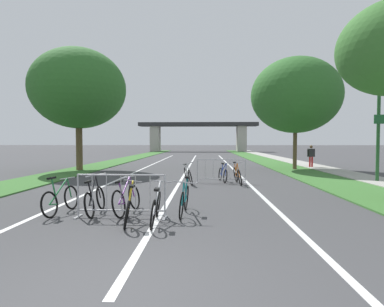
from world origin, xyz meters
name	(u,v)px	position (x,y,z in m)	size (l,w,h in m)	color
ground_plane	(108,302)	(0.00, 0.00, 0.00)	(300.00, 300.00, 0.00)	#3D3D3F
grass_verge_left	(123,160)	(-6.75, 25.67, 0.03)	(2.54, 62.75, 0.05)	#386B2D
grass_verge_right	(264,161)	(6.75, 25.67, 0.03)	(2.54, 62.75, 0.05)	#386B2D
sidewalk_path_right	(287,160)	(8.95, 25.67, 0.04)	(1.87, 62.75, 0.08)	#9E9B93
lane_stripe_center	(189,167)	(0.00, 18.15, 0.00)	(0.14, 36.30, 0.01)	silver
lane_stripe_right_lane	(231,167)	(3.01, 18.15, 0.00)	(0.14, 36.30, 0.01)	silver
lane_stripe_left_lane	(146,167)	(-3.01, 18.15, 0.00)	(0.14, 36.30, 0.01)	silver
overpass_bridge	(198,131)	(0.00, 51.86, 3.72)	(21.30, 3.08, 5.24)	#2D2D30
tree_left_oak_mid	(78,89)	(-6.72, 15.40, 5.10)	(5.81, 5.81, 7.58)	brown
tree_right_oak_near	(296,95)	(6.91, 16.41, 4.75)	(5.62, 5.62, 7.14)	brown
lamppost_with_sign	(379,111)	(8.78, 10.44, 3.19)	(0.56, 0.32, 5.37)	#1E4C23
crowd_barrier_nearest	(121,196)	(-0.89, 3.79, 0.52)	(2.17, 0.47, 1.05)	#ADADB2
crowd_barrier_second	(221,171)	(1.84, 10.05, 0.52)	(2.18, 0.54, 1.05)	#ADADB2
bicycle_silver_0	(156,207)	(0.01, 3.37, 0.36)	(0.53, 1.73, 0.92)	black
bicycle_black_1	(95,200)	(-1.66, 4.16, 0.36)	(0.54, 1.60, 1.00)	black
bicycle_orange_2	(237,175)	(2.51, 9.69, 0.38)	(0.44, 1.72, 0.99)	black
bicycle_teal_3	(184,200)	(0.60, 4.17, 0.38)	(0.51, 1.66, 0.94)	black
bicycle_blue_4	(223,174)	(1.94, 10.48, 0.35)	(0.57, 1.62, 0.92)	black
bicycle_white_5	(188,175)	(0.40, 9.63, 0.38)	(0.55, 1.76, 0.98)	black
bicycle_green_6	(61,199)	(-2.54, 4.16, 0.36)	(0.42, 1.61, 0.96)	black
bicycle_yellow_7	(128,208)	(-0.60, 3.32, 0.35)	(0.45, 1.60, 0.94)	black
bicycle_purple_8	(127,199)	(-0.86, 4.22, 0.38)	(0.52, 1.69, 0.94)	black
pedestrian_with_backpack	(311,154)	(8.44, 17.87, 0.95)	(0.56, 0.34, 1.57)	#B21E1E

